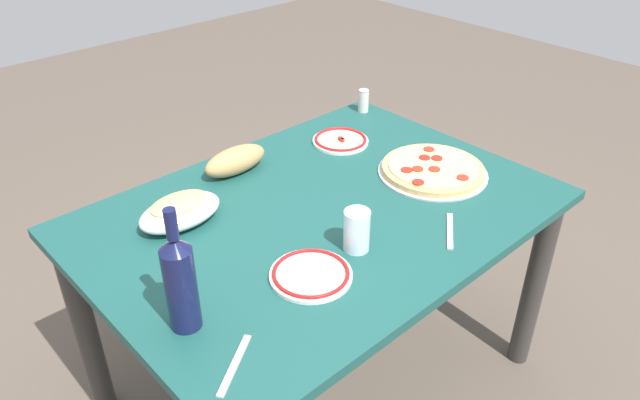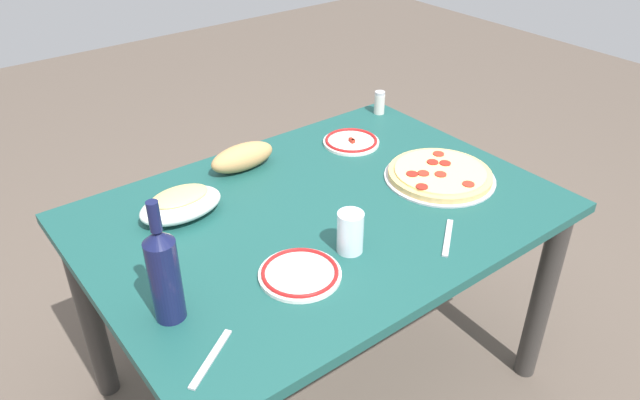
{
  "view_description": "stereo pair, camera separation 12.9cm",
  "coord_description": "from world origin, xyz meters",
  "px_view_note": "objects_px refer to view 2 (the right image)",
  "views": [
    {
      "loc": [
        1.0,
        1.08,
        1.67
      ],
      "look_at": [
        0.0,
        0.0,
        0.74
      ],
      "focal_mm": 34.13,
      "sensor_mm": 36.0,
      "label": 1
    },
    {
      "loc": [
        0.9,
        1.16,
        1.67
      ],
      "look_at": [
        0.0,
        0.0,
        0.74
      ],
      "focal_mm": 34.13,
      "sensor_mm": 36.0,
      "label": 2
    }
  ],
  "objects_px": {
    "pepperoni_pizza": "(440,175)",
    "side_plate_near": "(351,141)",
    "dining_table": "(320,239)",
    "side_plate_far": "(300,273)",
    "wine_bottle": "(164,273)",
    "spice_shaker": "(379,103)",
    "bread_loaf": "(242,157)",
    "baked_pasta_dish": "(181,203)",
    "water_glass": "(350,232)"
  },
  "relations": [
    {
      "from": "wine_bottle",
      "to": "side_plate_near",
      "type": "xyz_separation_m",
      "value": [
        -0.88,
        -0.41,
        -0.12
      ]
    },
    {
      "from": "side_plate_far",
      "to": "spice_shaker",
      "type": "distance_m",
      "value": 1.01
    },
    {
      "from": "side_plate_far",
      "to": "spice_shaker",
      "type": "height_order",
      "value": "spice_shaker"
    },
    {
      "from": "side_plate_near",
      "to": "side_plate_far",
      "type": "bearing_deg",
      "value": 39.98
    },
    {
      "from": "side_plate_near",
      "to": "spice_shaker",
      "type": "relative_size",
      "value": 2.23
    },
    {
      "from": "side_plate_near",
      "to": "water_glass",
      "type": "bearing_deg",
      "value": 49.47
    },
    {
      "from": "pepperoni_pizza",
      "to": "baked_pasta_dish",
      "type": "distance_m",
      "value": 0.79
    },
    {
      "from": "water_glass",
      "to": "side_plate_far",
      "type": "relative_size",
      "value": 0.56
    },
    {
      "from": "baked_pasta_dish",
      "to": "side_plate_near",
      "type": "relative_size",
      "value": 1.24
    },
    {
      "from": "baked_pasta_dish",
      "to": "wine_bottle",
      "type": "bearing_deg",
      "value": 59.83
    },
    {
      "from": "pepperoni_pizza",
      "to": "baked_pasta_dish",
      "type": "bearing_deg",
      "value": -22.36
    },
    {
      "from": "spice_shaker",
      "to": "water_glass",
      "type": "bearing_deg",
      "value": 42.66
    },
    {
      "from": "pepperoni_pizza",
      "to": "bread_loaf",
      "type": "height_order",
      "value": "bread_loaf"
    },
    {
      "from": "baked_pasta_dish",
      "to": "water_glass",
      "type": "bearing_deg",
      "value": 123.23
    },
    {
      "from": "dining_table",
      "to": "water_glass",
      "type": "xyz_separation_m",
      "value": [
        0.06,
        0.2,
        0.17
      ]
    },
    {
      "from": "baked_pasta_dish",
      "to": "side_plate_far",
      "type": "xyz_separation_m",
      "value": [
        -0.11,
        0.42,
        -0.03
      ]
    },
    {
      "from": "water_glass",
      "to": "bread_loaf",
      "type": "distance_m",
      "value": 0.54
    },
    {
      "from": "water_glass",
      "to": "side_plate_near",
      "type": "bearing_deg",
      "value": -130.53
    },
    {
      "from": "water_glass",
      "to": "side_plate_far",
      "type": "xyz_separation_m",
      "value": [
        0.17,
        0.01,
        -0.05
      ]
    },
    {
      "from": "side_plate_near",
      "to": "bread_loaf",
      "type": "distance_m",
      "value": 0.4
    },
    {
      "from": "baked_pasta_dish",
      "to": "wine_bottle",
      "type": "relative_size",
      "value": 0.78
    },
    {
      "from": "bread_loaf",
      "to": "baked_pasta_dish",
      "type": "bearing_deg",
      "value": 24.54
    },
    {
      "from": "side_plate_near",
      "to": "spice_shaker",
      "type": "height_order",
      "value": "spice_shaker"
    },
    {
      "from": "side_plate_far",
      "to": "wine_bottle",
      "type": "bearing_deg",
      "value": -11.61
    },
    {
      "from": "dining_table",
      "to": "spice_shaker",
      "type": "xyz_separation_m",
      "value": [
        -0.59,
        -0.39,
        0.15
      ]
    },
    {
      "from": "baked_pasta_dish",
      "to": "side_plate_far",
      "type": "height_order",
      "value": "baked_pasta_dish"
    },
    {
      "from": "spice_shaker",
      "to": "bread_loaf",
      "type": "bearing_deg",
      "value": 4.86
    },
    {
      "from": "dining_table",
      "to": "side_plate_far",
      "type": "height_order",
      "value": "side_plate_far"
    },
    {
      "from": "wine_bottle",
      "to": "spice_shaker",
      "type": "bearing_deg",
      "value": -154.43
    },
    {
      "from": "pepperoni_pizza",
      "to": "water_glass",
      "type": "bearing_deg",
      "value": 13.76
    },
    {
      "from": "bread_loaf",
      "to": "side_plate_near",
      "type": "bearing_deg",
      "value": 168.84
    },
    {
      "from": "wine_bottle",
      "to": "water_glass",
      "type": "bearing_deg",
      "value": 173.12
    },
    {
      "from": "pepperoni_pizza",
      "to": "side_plate_far",
      "type": "distance_m",
      "value": 0.64
    },
    {
      "from": "wine_bottle",
      "to": "dining_table",
      "type": "bearing_deg",
      "value": -164.82
    },
    {
      "from": "baked_pasta_dish",
      "to": "water_glass",
      "type": "relative_size",
      "value": 2.09
    },
    {
      "from": "side_plate_far",
      "to": "baked_pasta_dish",
      "type": "bearing_deg",
      "value": -75.83
    },
    {
      "from": "water_glass",
      "to": "side_plate_near",
      "type": "distance_m",
      "value": 0.61
    },
    {
      "from": "pepperoni_pizza",
      "to": "wine_bottle",
      "type": "xyz_separation_m",
      "value": [
        0.94,
        0.06,
        0.11
      ]
    },
    {
      "from": "water_glass",
      "to": "baked_pasta_dish",
      "type": "bearing_deg",
      "value": -56.77
    },
    {
      "from": "pepperoni_pizza",
      "to": "side_plate_near",
      "type": "distance_m",
      "value": 0.36
    },
    {
      "from": "baked_pasta_dish",
      "to": "water_glass",
      "type": "height_order",
      "value": "water_glass"
    },
    {
      "from": "dining_table",
      "to": "water_glass",
      "type": "height_order",
      "value": "water_glass"
    },
    {
      "from": "side_plate_far",
      "to": "pepperoni_pizza",
      "type": "bearing_deg",
      "value": -169.19
    },
    {
      "from": "dining_table",
      "to": "side_plate_near",
      "type": "xyz_separation_m",
      "value": [
        -0.34,
        -0.26,
        0.12
      ]
    },
    {
      "from": "dining_table",
      "to": "bread_loaf",
      "type": "bearing_deg",
      "value": -81.5
    },
    {
      "from": "bread_loaf",
      "to": "spice_shaker",
      "type": "distance_m",
      "value": 0.64
    },
    {
      "from": "pepperoni_pizza",
      "to": "side_plate_near",
      "type": "bearing_deg",
      "value": -79.84
    },
    {
      "from": "bread_loaf",
      "to": "wine_bottle",
      "type": "bearing_deg",
      "value": 44.82
    },
    {
      "from": "pepperoni_pizza",
      "to": "water_glass",
      "type": "relative_size",
      "value": 3.02
    },
    {
      "from": "baked_pasta_dish",
      "to": "bread_loaf",
      "type": "bearing_deg",
      "value": -155.46
    }
  ]
}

